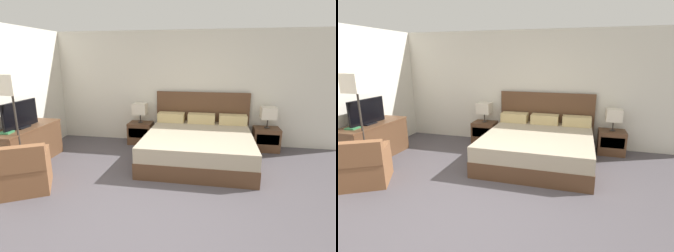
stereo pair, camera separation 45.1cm
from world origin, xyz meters
TOP-DOWN VIEW (x-y plane):
  - ground_plane at (0.00, 0.00)m, footprint 9.74×9.74m
  - wall_back at (0.00, 3.28)m, footprint 7.10×0.06m
  - wall_left at (-2.98, 1.32)m, footprint 0.06×5.05m
  - bed at (0.46, 2.21)m, footprint 2.06×2.11m
  - nightstand_left at (-0.92, 2.97)m, footprint 0.53×0.42m
  - nightstand_right at (1.85, 2.97)m, footprint 0.53×0.42m
  - table_lamp_left at (-0.92, 2.98)m, footprint 0.30×0.30m
  - table_lamp_right at (1.85, 2.98)m, footprint 0.30×0.30m
  - dresser at (-2.65, 1.45)m, footprint 0.54×1.42m
  - tv at (-2.65, 1.37)m, footprint 0.18×0.83m
  - book_red_cover at (-2.67, 1.02)m, footprint 0.21×0.21m
  - armchair_by_window at (-1.98, 0.49)m, footprint 0.93×0.94m
  - floor_lamp at (-2.39, 0.95)m, footprint 0.34×0.34m

SIDE VIEW (x-z plane):
  - ground_plane at x=0.00m, z-range 0.00..0.00m
  - nightstand_left at x=-0.92m, z-range 0.00..0.49m
  - nightstand_right at x=1.85m, z-range 0.00..0.49m
  - armchair_by_window at x=-1.98m, z-range -0.10..0.66m
  - bed at x=0.46m, z-range -0.30..0.90m
  - dresser at x=-2.65m, z-range 0.01..0.72m
  - book_red_cover at x=-2.67m, z-range 0.70..0.73m
  - table_lamp_left at x=-0.92m, z-range 0.59..1.03m
  - table_lamp_right at x=1.85m, z-range 0.59..1.03m
  - tv at x=-2.65m, z-range 0.69..1.18m
  - wall_back at x=0.00m, z-range 0.00..2.51m
  - wall_left at x=-2.98m, z-range 0.00..2.51m
  - floor_lamp at x=-2.39m, z-range 0.58..2.27m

